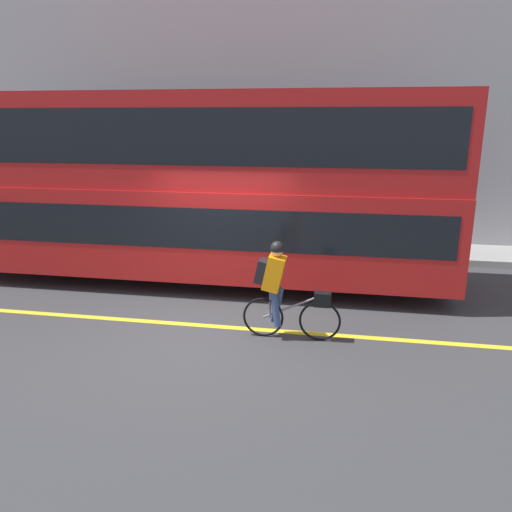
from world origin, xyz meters
The scene contains 7 objects.
ground_plane centered at (0.00, 0.00, 0.00)m, with size 80.00×80.00×0.00m, color #38383A.
road_center_line centered at (0.00, 0.19, 0.00)m, with size 50.00×0.14×0.01m, color yellow.
sidewalk_curb centered at (0.00, 5.43, 0.08)m, with size 60.00×1.64×0.16m.
building_facade centered at (0.00, 6.40, 4.01)m, with size 60.00×0.30×8.01m.
bus centered at (-0.77, 2.58, 2.15)m, with size 10.21×2.48×3.87m.
cyclist_on_bike centered at (1.28, -0.04, 0.86)m, with size 1.55×0.32×1.58m.
trash_bin centered at (4.10, 5.35, 0.58)m, with size 0.48×0.48×0.84m.
Camera 1 is at (2.20, -7.33, 3.40)m, focal length 35.00 mm.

